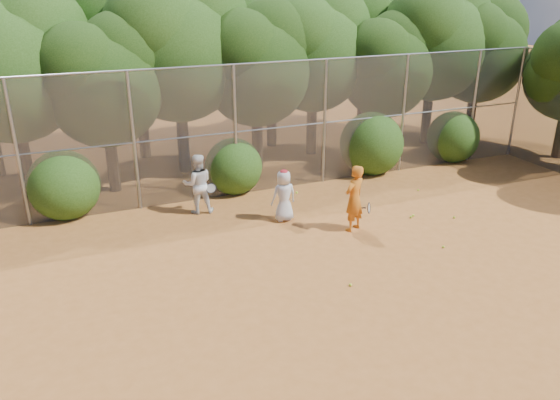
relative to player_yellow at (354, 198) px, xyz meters
name	(u,v)px	position (x,y,z in m)	size (l,w,h in m)	color
ground	(363,277)	(-1.04, -2.30, -0.91)	(80.00, 80.00, 0.00)	#A15B24
fence_back	(263,127)	(-1.16, 3.70, 1.15)	(20.05, 0.09, 4.03)	gray
tree_1	(9,58)	(-7.98, 6.24, 3.26)	(4.64, 4.03, 6.35)	black
tree_2	(104,77)	(-5.49, 5.54, 2.68)	(3.99, 3.47, 5.47)	black
tree_3	(178,42)	(-2.98, 6.55, 3.49)	(4.89, 4.26, 6.70)	black
tree_4	(257,60)	(-0.49, 5.94, 2.85)	(4.19, 3.64, 5.73)	black
tree_5	(314,45)	(2.02, 6.74, 3.14)	(4.51, 3.92, 6.17)	black
tree_6	(387,62)	(4.51, 5.74, 2.56)	(3.86, 3.36, 5.29)	black
tree_7	(436,35)	(7.02, 6.34, 3.37)	(4.77, 4.14, 6.53)	black
tree_8	(480,46)	(9.02, 6.04, 2.91)	(4.25, 3.70, 5.82)	black
tree_10	(135,30)	(-3.97, 8.75, 3.72)	(5.15, 4.48, 7.06)	black
tree_11	(272,39)	(1.02, 8.34, 3.26)	(4.64, 4.03, 6.35)	black
tree_12	(367,25)	(5.53, 8.95, 3.61)	(5.02, 4.37, 6.88)	black
bush_0	(63,182)	(-7.04, 4.00, 0.09)	(2.00, 2.00, 2.00)	#214310
bush_1	(234,164)	(-2.04, 4.00, -0.01)	(1.80, 1.80, 1.80)	#214310
bush_2	(372,141)	(2.96, 4.00, 0.19)	(2.20, 2.20, 2.20)	#214310
bush_3	(453,135)	(6.46, 4.00, 0.04)	(1.90, 1.90, 1.90)	#214310
player_yellow	(354,198)	(0.00, 0.00, 0.00)	(0.87, 0.67, 1.82)	#CD6918
player_teen	(284,195)	(-1.47, 1.29, -0.17)	(0.73, 0.49, 1.49)	silver
player_white	(198,184)	(-3.52, 2.75, -0.04)	(0.94, 0.84, 1.74)	silver
ball_0	(411,217)	(1.90, 0.03, -0.87)	(0.07, 0.07, 0.07)	#AFD326
ball_1	(413,216)	(2.02, 0.09, -0.87)	(0.07, 0.07, 0.07)	#AFD326
ball_2	(443,247)	(1.56, -1.84, -0.87)	(0.07, 0.07, 0.07)	#AFD326
ball_3	(454,217)	(3.01, -0.46, -0.87)	(0.07, 0.07, 0.07)	#AFD326
ball_4	(350,285)	(-1.51, -2.55, -0.87)	(0.07, 0.07, 0.07)	#AFD326
ball_5	(418,190)	(3.37, 1.72, -0.87)	(0.07, 0.07, 0.07)	#AFD326
ball_6	(286,218)	(-1.38, 1.31, -0.87)	(0.07, 0.07, 0.07)	#AFD326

